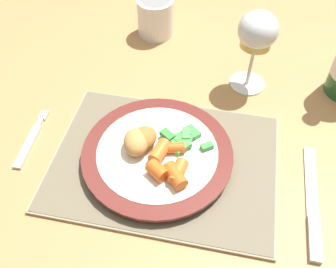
{
  "coord_description": "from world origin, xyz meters",
  "views": [
    {
      "loc": [
        0.09,
        -0.59,
        1.25
      ],
      "look_at": [
        0.01,
        -0.2,
        0.78
      ],
      "focal_mm": 40.0,
      "sensor_mm": 36.0,
      "label": 1
    }
  ],
  "objects_px": {
    "dining_table": "(180,102)",
    "dinner_plate": "(158,154)",
    "fork": "(30,142)",
    "wine_glass": "(257,34)",
    "table_knife": "(313,210)",
    "drinking_cup": "(155,16)"
  },
  "relations": [
    {
      "from": "dining_table",
      "to": "drinking_cup",
      "type": "distance_m",
      "value": 0.2
    },
    {
      "from": "dining_table",
      "to": "fork",
      "type": "xyz_separation_m",
      "value": [
        -0.23,
        -0.24,
        0.09
      ]
    },
    {
      "from": "dinner_plate",
      "to": "fork",
      "type": "bearing_deg",
      "value": -178.19
    },
    {
      "from": "fork",
      "to": "wine_glass",
      "type": "distance_m",
      "value": 0.44
    },
    {
      "from": "dinner_plate",
      "to": "fork",
      "type": "xyz_separation_m",
      "value": [
        -0.23,
        -0.01,
        -0.01
      ]
    },
    {
      "from": "dining_table",
      "to": "fork",
      "type": "relative_size",
      "value": 9.22
    },
    {
      "from": "dinner_plate",
      "to": "wine_glass",
      "type": "bearing_deg",
      "value": 59.1
    },
    {
      "from": "fork",
      "to": "drinking_cup",
      "type": "bearing_deg",
      "value": 68.56
    },
    {
      "from": "dinner_plate",
      "to": "fork",
      "type": "distance_m",
      "value": 0.23
    },
    {
      "from": "dining_table",
      "to": "dinner_plate",
      "type": "xyz_separation_m",
      "value": [
        0.0,
        -0.23,
        0.1
      ]
    },
    {
      "from": "table_knife",
      "to": "wine_glass",
      "type": "distance_m",
      "value": 0.31
    },
    {
      "from": "dining_table",
      "to": "wine_glass",
      "type": "bearing_deg",
      "value": -2.6
    },
    {
      "from": "dinner_plate",
      "to": "drinking_cup",
      "type": "xyz_separation_m",
      "value": [
        -0.09,
        0.36,
        0.03
      ]
    },
    {
      "from": "dinner_plate",
      "to": "drinking_cup",
      "type": "relative_size",
      "value": 2.96
    },
    {
      "from": "dining_table",
      "to": "fork",
      "type": "distance_m",
      "value": 0.34
    },
    {
      "from": "dining_table",
      "to": "dinner_plate",
      "type": "distance_m",
      "value": 0.25
    },
    {
      "from": "wine_glass",
      "to": "table_knife",
      "type": "bearing_deg",
      "value": -66.57
    },
    {
      "from": "fork",
      "to": "table_knife",
      "type": "distance_m",
      "value": 0.48
    },
    {
      "from": "dinner_plate",
      "to": "dining_table",
      "type": "bearing_deg",
      "value": 90.36
    },
    {
      "from": "drinking_cup",
      "to": "dining_table",
      "type": "bearing_deg",
      "value": -56.97
    },
    {
      "from": "fork",
      "to": "wine_glass",
      "type": "xyz_separation_m",
      "value": [
        0.36,
        0.23,
        0.12
      ]
    },
    {
      "from": "dining_table",
      "to": "fork",
      "type": "height_order",
      "value": "fork"
    }
  ]
}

